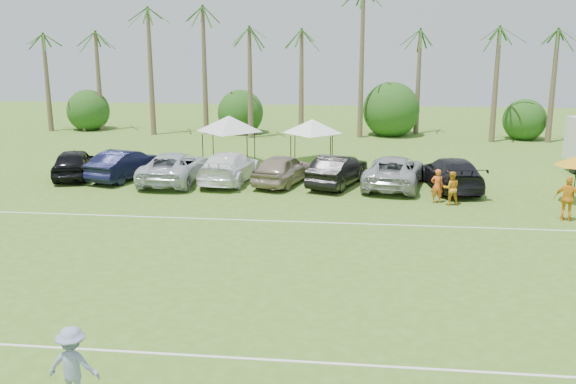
# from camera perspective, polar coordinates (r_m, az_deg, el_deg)

# --- Properties ---
(field_lines) EXTENTS (80.00, 12.10, 0.01)m
(field_lines) POSITION_cam_1_polar(r_m,az_deg,el_deg) (22.06, -3.60, -6.99)
(field_lines) COLOR white
(field_lines) RESTS_ON ground
(palm_tree_0) EXTENTS (2.40, 2.40, 8.90)m
(palm_tree_0) POSITION_cam_1_polar(r_m,az_deg,el_deg) (56.47, -21.04, 12.65)
(palm_tree_0) COLOR brown
(palm_tree_0) RESTS_ON ground
(palm_tree_1) EXTENTS (2.40, 2.40, 9.90)m
(palm_tree_1) POSITION_cam_1_polar(r_m,az_deg,el_deg) (54.38, -16.30, 13.91)
(palm_tree_1) COLOR brown
(palm_tree_1) RESTS_ON ground
(palm_tree_2) EXTENTS (2.40, 2.40, 10.90)m
(palm_tree_2) POSITION_cam_1_polar(r_m,az_deg,el_deg) (52.69, -11.17, 15.15)
(palm_tree_2) COLOR brown
(palm_tree_2) RESTS_ON ground
(palm_tree_3) EXTENTS (2.40, 2.40, 11.90)m
(palm_tree_3) POSITION_cam_1_polar(r_m,az_deg,el_deg) (51.66, -6.81, 16.28)
(palm_tree_3) COLOR brown
(palm_tree_3) RESTS_ON ground
(palm_tree_4) EXTENTS (2.40, 2.40, 8.90)m
(palm_tree_4) POSITION_cam_1_polar(r_m,az_deg,el_deg) (50.86, -2.21, 13.49)
(palm_tree_4) COLOR brown
(palm_tree_4) RESTS_ON ground
(palm_tree_5) EXTENTS (2.40, 2.40, 9.90)m
(palm_tree_5) POSITION_cam_1_polar(r_m,az_deg,el_deg) (50.41, 2.43, 14.48)
(palm_tree_5) COLOR brown
(palm_tree_5) RESTS_ON ground
(palm_tree_6) EXTENTS (2.40, 2.40, 10.90)m
(palm_tree_6) POSITION_cam_1_polar(r_m,az_deg,el_deg) (50.29, 7.16, 15.37)
(palm_tree_6) COLOR brown
(palm_tree_6) RESTS_ON ground
(palm_tree_7) EXTENTS (2.40, 2.40, 11.90)m
(palm_tree_7) POSITION_cam_1_polar(r_m,az_deg,el_deg) (50.50, 11.92, 16.15)
(palm_tree_7) COLOR brown
(palm_tree_7) RESTS_ON ground
(palm_tree_8) EXTENTS (2.40, 2.40, 8.90)m
(palm_tree_8) POSITION_cam_1_polar(r_m,az_deg,el_deg) (51.12, 17.50, 12.88)
(palm_tree_8) COLOR brown
(palm_tree_8) RESTS_ON ground
(palm_tree_9) EXTENTS (2.40, 2.40, 9.90)m
(palm_tree_9) POSITION_cam_1_polar(r_m,az_deg,el_deg) (52.26, 23.11, 13.39)
(palm_tree_9) COLOR brown
(palm_tree_9) RESTS_ON ground
(bush_tree_0) EXTENTS (4.00, 4.00, 4.00)m
(bush_tree_0) POSITION_cam_1_polar(r_m,az_deg,el_deg) (56.41, -17.35, 7.14)
(bush_tree_0) COLOR brown
(bush_tree_0) RESTS_ON ground
(bush_tree_1) EXTENTS (4.00, 4.00, 4.00)m
(bush_tree_1) POSITION_cam_1_polar(r_m,az_deg,el_deg) (52.54, -4.15, 7.27)
(bush_tree_1) COLOR brown
(bush_tree_1) RESTS_ON ground
(bush_tree_2) EXTENTS (4.00, 4.00, 4.00)m
(bush_tree_2) POSITION_cam_1_polar(r_m,az_deg,el_deg) (51.68, 9.14, 7.02)
(bush_tree_2) COLOR brown
(bush_tree_2) RESTS_ON ground
(bush_tree_3) EXTENTS (4.00, 4.00, 4.00)m
(bush_tree_3) POSITION_cam_1_polar(r_m,az_deg,el_deg) (53.07, 20.05, 6.53)
(bush_tree_3) COLOR brown
(bush_tree_3) RESTS_ON ground
(sideline_player_a) EXTENTS (0.64, 0.45, 1.63)m
(sideline_player_a) POSITION_cam_1_polar(r_m,az_deg,el_deg) (31.28, 13.10, 0.54)
(sideline_player_a) COLOR orange
(sideline_player_a) RESTS_ON ground
(sideline_player_b) EXTENTS (0.83, 0.68, 1.61)m
(sideline_player_b) POSITION_cam_1_polar(r_m,az_deg,el_deg) (31.05, 14.30, 0.34)
(sideline_player_b) COLOR orange
(sideline_player_b) RESTS_ON ground
(sideline_player_c) EXTENTS (1.24, 0.86, 1.95)m
(sideline_player_c) POSITION_cam_1_polar(r_m,az_deg,el_deg) (30.00, 23.64, -0.55)
(sideline_player_c) COLOR orange
(sideline_player_c) RESTS_ON ground
(canopy_tent_left) EXTENTS (4.22, 4.22, 3.42)m
(canopy_tent_left) POSITION_cam_1_polar(r_m,az_deg,el_deg) (39.95, -5.29, 6.77)
(canopy_tent_left) COLOR black
(canopy_tent_left) RESTS_ON ground
(canopy_tent_right) EXTENTS (3.81, 3.81, 3.08)m
(canopy_tent_right) POSITION_cam_1_polar(r_m,az_deg,el_deg) (40.35, 2.18, 6.48)
(canopy_tent_right) COLOR black
(canopy_tent_right) RESTS_ON ground
(frisbee_player) EXTENTS (1.30, 0.84, 1.77)m
(frisbee_player) POSITION_cam_1_polar(r_m,az_deg,el_deg) (15.12, -18.57, -14.40)
(frisbee_player) COLOR #8390BA
(frisbee_player) RESTS_ON ground
(parked_car_0) EXTENTS (3.12, 5.15, 1.64)m
(parked_car_0) POSITION_cam_1_polar(r_m,az_deg,el_deg) (37.74, -18.47, 2.45)
(parked_car_0) COLOR black
(parked_car_0) RESTS_ON ground
(parked_car_1) EXTENTS (3.06, 5.27, 1.64)m
(parked_car_1) POSITION_cam_1_polar(r_m,az_deg,el_deg) (36.63, -14.27, 2.41)
(parked_car_1) COLOR black
(parked_car_1) RESTS_ON ground
(parked_car_2) EXTENTS (2.80, 5.94, 1.64)m
(parked_car_2) POSITION_cam_1_polar(r_m,az_deg,el_deg) (35.25, -10.06, 2.19)
(parked_car_2) COLOR silver
(parked_car_2) RESTS_ON ground
(parked_car_3) EXTENTS (2.87, 5.86, 1.64)m
(parked_car_3) POSITION_cam_1_polar(r_m,az_deg,el_deg) (34.93, -5.23, 2.23)
(parked_car_3) COLOR white
(parked_car_3) RESTS_ON ground
(parked_car_4) EXTENTS (3.21, 5.17, 1.64)m
(parked_car_4) POSITION_cam_1_polar(r_m,az_deg,el_deg) (34.27, -0.47, 2.07)
(parked_car_4) COLOR gray
(parked_car_4) RESTS_ON ground
(parked_car_5) EXTENTS (3.21, 5.27, 1.64)m
(parked_car_5) POSITION_cam_1_polar(r_m,az_deg,el_deg) (34.03, 4.45, 1.94)
(parked_car_5) COLOR black
(parked_car_5) RESTS_ON ground
(parked_car_6) EXTENTS (3.65, 6.27, 1.64)m
(parked_car_6) POSITION_cam_1_polar(r_m,az_deg,el_deg) (34.13, 9.39, 1.82)
(parked_car_6) COLOR #A6A8AB
(parked_car_6) RESTS_ON ground
(parked_car_7) EXTENTS (3.09, 5.93, 1.64)m
(parked_car_7) POSITION_cam_1_polar(r_m,az_deg,el_deg) (34.25, 14.32, 1.62)
(parked_car_7) COLOR black
(parked_car_7) RESTS_ON ground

